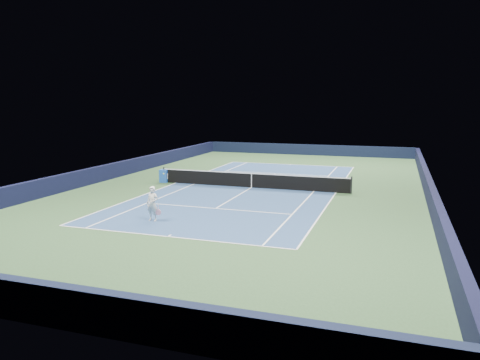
% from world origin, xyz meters
% --- Properties ---
extents(ground, '(40.00, 40.00, 0.00)m').
position_xyz_m(ground, '(0.00, 0.00, 0.00)').
color(ground, '#2B4A28').
rests_on(ground, ground).
extents(wall_far, '(22.00, 0.35, 1.10)m').
position_xyz_m(wall_far, '(0.00, 19.82, 0.55)').
color(wall_far, black).
rests_on(wall_far, ground).
extents(wall_near, '(22.00, 0.35, 1.10)m').
position_xyz_m(wall_near, '(0.00, -19.82, 0.55)').
color(wall_near, '#111833').
rests_on(wall_near, ground).
extents(wall_right, '(0.35, 40.00, 1.10)m').
position_xyz_m(wall_right, '(10.82, 0.00, 0.55)').
color(wall_right, black).
rests_on(wall_right, ground).
extents(wall_left, '(0.35, 40.00, 1.10)m').
position_xyz_m(wall_left, '(-10.82, 0.00, 0.55)').
color(wall_left, black).
rests_on(wall_left, ground).
extents(court_surface, '(10.97, 23.77, 0.01)m').
position_xyz_m(court_surface, '(0.00, 0.00, 0.00)').
color(court_surface, navy).
rests_on(court_surface, ground).
extents(baseline_far, '(10.97, 0.08, 0.00)m').
position_xyz_m(baseline_far, '(0.00, 11.88, 0.01)').
color(baseline_far, white).
rests_on(baseline_far, ground).
extents(baseline_near, '(10.97, 0.08, 0.00)m').
position_xyz_m(baseline_near, '(0.00, -11.88, 0.01)').
color(baseline_near, white).
rests_on(baseline_near, ground).
extents(sideline_doubles_right, '(0.08, 23.77, 0.00)m').
position_xyz_m(sideline_doubles_right, '(5.49, 0.00, 0.01)').
color(sideline_doubles_right, white).
rests_on(sideline_doubles_right, ground).
extents(sideline_doubles_left, '(0.08, 23.77, 0.00)m').
position_xyz_m(sideline_doubles_left, '(-5.49, 0.00, 0.01)').
color(sideline_doubles_left, white).
rests_on(sideline_doubles_left, ground).
extents(sideline_singles_right, '(0.08, 23.77, 0.00)m').
position_xyz_m(sideline_singles_right, '(4.12, 0.00, 0.01)').
color(sideline_singles_right, white).
rests_on(sideline_singles_right, ground).
extents(sideline_singles_left, '(0.08, 23.77, 0.00)m').
position_xyz_m(sideline_singles_left, '(-4.12, 0.00, 0.01)').
color(sideline_singles_left, white).
rests_on(sideline_singles_left, ground).
extents(service_line_far, '(8.23, 0.08, 0.00)m').
position_xyz_m(service_line_far, '(0.00, 6.40, 0.01)').
color(service_line_far, white).
rests_on(service_line_far, ground).
extents(service_line_near, '(8.23, 0.08, 0.00)m').
position_xyz_m(service_line_near, '(0.00, -6.40, 0.01)').
color(service_line_near, white).
rests_on(service_line_near, ground).
extents(center_service_line, '(0.08, 12.80, 0.00)m').
position_xyz_m(center_service_line, '(0.00, 0.00, 0.01)').
color(center_service_line, white).
rests_on(center_service_line, ground).
extents(center_mark_far, '(0.08, 0.30, 0.00)m').
position_xyz_m(center_mark_far, '(0.00, 11.73, 0.01)').
color(center_mark_far, white).
rests_on(center_mark_far, ground).
extents(center_mark_near, '(0.08, 0.30, 0.00)m').
position_xyz_m(center_mark_near, '(0.00, -11.73, 0.01)').
color(center_mark_near, white).
rests_on(center_mark_near, ground).
extents(tennis_net, '(12.90, 0.10, 1.07)m').
position_xyz_m(tennis_net, '(0.00, 0.00, 0.50)').
color(tennis_net, black).
rests_on(tennis_net, ground).
extents(sponsor_cube, '(0.62, 0.53, 0.90)m').
position_xyz_m(sponsor_cube, '(-6.40, 0.00, 0.45)').
color(sponsor_cube, blue).
rests_on(sponsor_cube, ground).
extents(tennis_player, '(0.78, 1.26, 2.15)m').
position_xyz_m(tennis_player, '(-1.88, -9.74, 0.83)').
color(tennis_player, white).
rests_on(tennis_player, ground).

